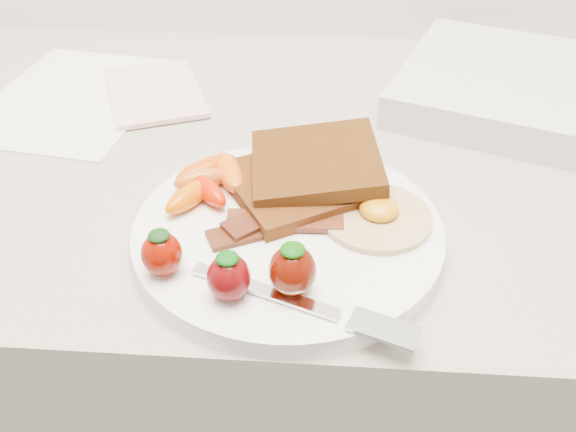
{
  "coord_description": "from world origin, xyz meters",
  "views": [
    {
      "loc": [
        0.03,
        1.1,
        1.27
      ],
      "look_at": [
        0.0,
        1.54,
        0.93
      ],
      "focal_mm": 40.0,
      "sensor_mm": 36.0,
      "label": 1
    }
  ],
  "objects": [
    {
      "name": "bacon_strips",
      "position": [
        -0.01,
        1.54,
        0.92
      ],
      "size": [
        0.12,
        0.09,
        0.01
      ],
      "color": "black",
      "rests_on": "plate"
    },
    {
      "name": "strawberries",
      "position": [
        -0.03,
        1.46,
        0.94
      ],
      "size": [
        0.14,
        0.06,
        0.04
      ],
      "color": "#760B00",
      "rests_on": "plate"
    },
    {
      "name": "notepad",
      "position": [
        -0.18,
        1.8,
        0.91
      ],
      "size": [
        0.16,
        0.18,
        0.01
      ],
      "primitive_type": "cube",
      "rotation": [
        0.0,
        0.0,
        0.37
      ],
      "color": "#F6BAC2",
      "rests_on": "paper_sheet"
    },
    {
      "name": "toast_upper",
      "position": [
        0.02,
        1.6,
        0.94
      ],
      "size": [
        0.13,
        0.13,
        0.03
      ],
      "primitive_type": "cube",
      "rotation": [
        0.0,
        -0.1,
        0.12
      ],
      "color": "black",
      "rests_on": "toast_lower"
    },
    {
      "name": "appliance",
      "position": [
        0.28,
        1.8,
        0.92
      ],
      "size": [
        0.39,
        0.35,
        0.04
      ],
      "primitive_type": "cube",
      "rotation": [
        0.0,
        0.0,
        -0.35
      ],
      "color": "silver",
      "rests_on": "counter"
    },
    {
      "name": "plate",
      "position": [
        0.0,
        1.54,
        0.91
      ],
      "size": [
        0.27,
        0.27,
        0.02
      ],
      "primitive_type": "cylinder",
      "color": "white",
      "rests_on": "counter"
    },
    {
      "name": "fork",
      "position": [
        0.03,
        1.44,
        0.92
      ],
      "size": [
        0.18,
        0.08,
        0.0
      ],
      "color": "silver",
      "rests_on": "plate"
    },
    {
      "name": "counter",
      "position": [
        0.0,
        1.7,
        0.45
      ],
      "size": [
        2.0,
        0.6,
        0.9
      ],
      "primitive_type": "cube",
      "color": "gray",
      "rests_on": "ground"
    },
    {
      "name": "paper_sheet",
      "position": [
        -0.28,
        1.79,
        0.9
      ],
      "size": [
        0.23,
        0.28,
        0.0
      ],
      "primitive_type": "cube",
      "rotation": [
        0.0,
        0.0,
        -0.15
      ],
      "color": "white",
      "rests_on": "counter"
    },
    {
      "name": "fried_egg",
      "position": [
        0.08,
        1.55,
        0.92
      ],
      "size": [
        0.12,
        0.12,
        0.02
      ],
      "color": "beige",
      "rests_on": "plate"
    },
    {
      "name": "toast_lower",
      "position": [
        0.0,
        1.59,
        0.93
      ],
      "size": [
        0.16,
        0.16,
        0.01
      ],
      "primitive_type": "cube",
      "rotation": [
        0.0,
        0.0,
        0.53
      ],
      "color": "#311605",
      "rests_on": "plate"
    },
    {
      "name": "baby_carrots",
      "position": [
        -0.08,
        1.58,
        0.93
      ],
      "size": [
        0.08,
        0.11,
        0.02
      ],
      "color": "#C05A18",
      "rests_on": "plate"
    }
  ]
}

